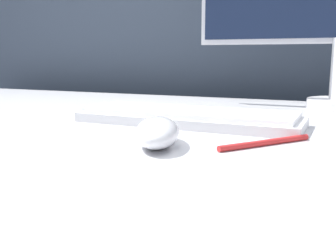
# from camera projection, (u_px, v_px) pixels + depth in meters

# --- Properties ---
(partition_panel) EXTENTS (5.00, 0.03, 1.23)m
(partition_panel) POSITION_uv_depth(u_px,v_px,m) (274.00, 148.00, 1.18)
(partition_panel) COLOR #333D4C
(partition_panel) RESTS_ON ground_plane
(computer_mouse_near) EXTENTS (0.09, 0.13, 0.04)m
(computer_mouse_near) POSITION_uv_depth(u_px,v_px,m) (157.00, 132.00, 0.50)
(computer_mouse_near) COLOR silver
(computer_mouse_near) RESTS_ON desk
(keyboard) EXTENTS (0.38, 0.14, 0.02)m
(keyboard) POSITION_uv_depth(u_px,v_px,m) (189.00, 117.00, 0.67)
(keyboard) COLOR silver
(keyboard) RESTS_ON desk
(pen) EXTENTS (0.10, 0.12, 0.01)m
(pen) POSITION_uv_depth(u_px,v_px,m) (266.00, 143.00, 0.51)
(pen) COLOR red
(pen) RESTS_ON desk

